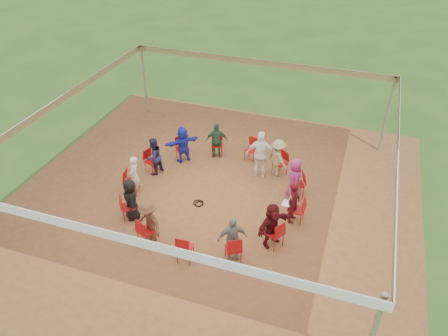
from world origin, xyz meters
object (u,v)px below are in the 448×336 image
(person_seated_6, at_px, (134,175))
(cable_coil, at_px, (199,203))
(chair_0, at_px, (297,210))
(person_seated_3, at_px, (217,140))
(chair_10, at_px, (185,248))
(person_seated_0, at_px, (294,202))
(person_seated_8, at_px, (149,223))
(chair_1, at_px, (297,184))
(chair_9, at_px, (146,231))
(chair_7, at_px, (132,182))
(chair_8, at_px, (128,207))
(person_seated_1, at_px, (294,178))
(laptop, at_px, (289,202))
(chair_5, at_px, (182,149))
(chair_2, at_px, (280,163))
(chair_11, at_px, (233,249))
(person_seated_9, at_px, (232,239))
(person_seated_7, at_px, (131,199))
(chair_12, at_px, (275,234))
(chair_3, at_px, (251,150))
(person_seated_10, at_px, (272,225))
(chair_4, at_px, (217,145))
(chair_6, at_px, (152,161))
(person_seated_2, at_px, (278,158))
(person_seated_4, at_px, (183,144))
(person_seated_5, at_px, (154,156))
(standing_person, at_px, (261,154))

(person_seated_6, height_order, cable_coil, person_seated_6)
(chair_0, xyz_separation_m, person_seated_3, (-3.55, 2.68, 0.26))
(chair_10, bearing_deg, person_seated_0, 42.97)
(person_seated_8, bearing_deg, chair_1, 68.75)
(chair_1, bearing_deg, chair_9, 110.77)
(chair_7, height_order, chair_8, same)
(person_seated_1, bearing_deg, laptop, 159.05)
(chair_5, distance_m, chair_7, 2.57)
(chair_2, height_order, person_seated_6, person_seated_6)
(person_seated_0, bearing_deg, person_seated_8, 124.62)
(chair_11, height_order, person_seated_0, person_seated_0)
(person_seated_6, relative_size, person_seated_9, 1.00)
(person_seated_6, distance_m, person_seated_7, 1.26)
(chair_12, bearing_deg, person_seated_9, 161.01)
(chair_1, bearing_deg, person_seated_0, 161.01)
(chair_8, height_order, person_seated_8, person_seated_8)
(chair_3, bearing_deg, person_seated_9, 110.29)
(chair_2, bearing_deg, person_seated_8, 96.77)
(chair_12, relative_size, person_seated_10, 0.64)
(chair_4, relative_size, person_seated_9, 0.64)
(person_seated_3, height_order, laptop, person_seated_3)
(chair_6, distance_m, chair_12, 5.48)
(person_seated_9, bearing_deg, chair_9, 154.73)
(chair_4, bearing_deg, chair_12, 110.77)
(chair_3, xyz_separation_m, person_seated_7, (-2.56, -4.35, 0.26))
(chair_5, xyz_separation_m, chair_6, (-0.68, -1.13, 0.00))
(chair_11, bearing_deg, chair_9, 152.31)
(chair_0, distance_m, chair_9, 4.55)
(chair_8, xyz_separation_m, chair_9, (1.04, -0.81, 0.00))
(chair_4, distance_m, chair_10, 5.48)
(chair_9, bearing_deg, chair_10, 13.85)
(person_seated_0, bearing_deg, person_seated_2, 27.69)
(chair_5, height_order, chair_12, same)
(person_seated_0, bearing_deg, chair_12, 171.30)
(chair_11, relative_size, chair_12, 1.00)
(chair_1, xyz_separation_m, person_seated_4, (-4.39, 0.72, 0.26))
(chair_6, bearing_deg, person_seated_9, 69.71)
(chair_7, xyz_separation_m, laptop, (5.19, 0.37, 0.22))
(chair_10, distance_m, person_seated_2, 5.06)
(person_seated_0, xyz_separation_m, person_seated_5, (-5.16, 0.93, 0.00))
(chair_5, bearing_deg, chair_0, 110.77)
(chair_5, relative_size, person_seated_3, 0.64)
(cable_coil, bearing_deg, chair_2, 50.62)
(chair_1, bearing_deg, person_seated_3, 42.97)
(chair_1, relative_size, cable_coil, 2.10)
(person_seated_1, relative_size, person_seated_3, 1.00)
(chair_6, relative_size, standing_person, 0.51)
(chair_4, height_order, cable_coil, chair_4)
(chair_2, xyz_separation_m, chair_10, (-1.52, -4.94, 0.00))
(chair_4, height_order, person_seated_6, person_seated_6)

